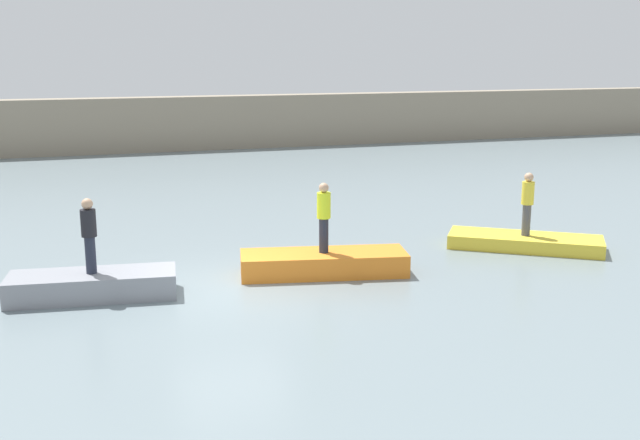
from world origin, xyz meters
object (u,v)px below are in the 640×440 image
rowboat_yellow (525,242)px  person_yellow_shirt (527,201)px  rowboat_orange (324,263)px  rowboat_grey (93,285)px  person_hiviz_shirt (324,214)px  person_dark_shirt (89,232)px

rowboat_yellow → person_yellow_shirt: bearing=124.1°
rowboat_orange → person_yellow_shirt: size_ratio=2.31×
rowboat_grey → person_hiviz_shirt: 5.36m
rowboat_orange → person_dark_shirt: 5.36m
person_dark_shirt → person_yellow_shirt: size_ratio=0.96×
rowboat_grey → person_hiviz_shirt: bearing=8.3°
rowboat_yellow → person_yellow_shirt: size_ratio=2.36×
rowboat_grey → rowboat_yellow: rowboat_grey is taller
rowboat_orange → person_hiviz_shirt: 1.18m
person_dark_shirt → person_yellow_shirt: (11.03, 0.71, -0.14)m
rowboat_grey → rowboat_orange: size_ratio=0.90×
rowboat_orange → person_hiviz_shirt: bearing=101.2°
rowboat_grey → person_dark_shirt: (0.00, 0.00, 1.17)m
rowboat_yellow → person_yellow_shirt: person_yellow_shirt is taller
rowboat_orange → person_dark_shirt: person_dark_shirt is taller
person_dark_shirt → person_yellow_shirt: 11.06m
rowboat_grey → rowboat_orange: 5.23m
rowboat_yellow → person_dark_shirt: 11.13m
rowboat_grey → person_hiviz_shirt: person_hiviz_shirt is taller
rowboat_orange → person_hiviz_shirt: person_hiviz_shirt is taller
person_hiviz_shirt → rowboat_grey: bearing=-178.6°
rowboat_orange → rowboat_yellow: size_ratio=0.98×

